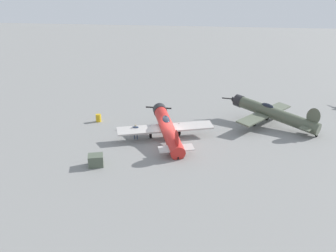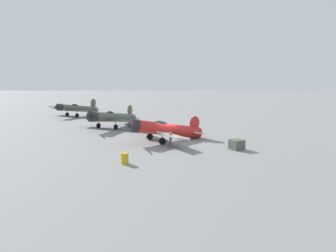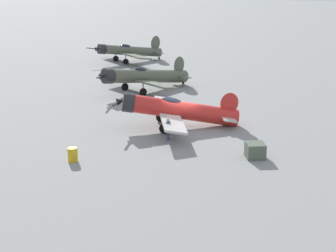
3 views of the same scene
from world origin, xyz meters
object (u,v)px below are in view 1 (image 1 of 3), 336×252
(fuel_drum, at_px, (98,118))
(equipment_crate, at_px, (96,160))
(airplane_foreground, at_px, (167,128))
(airplane_mid_apron, at_px, (271,113))
(ground_crew_mechanic, at_px, (136,130))

(fuel_drum, bearing_deg, equipment_crate, 116.39)
(airplane_foreground, xyz_separation_m, equipment_crate, (4.46, 7.60, -0.93))
(airplane_mid_apron, bearing_deg, fuel_drum, 39.43)
(equipment_crate, bearing_deg, airplane_mid_apron, -133.97)
(ground_crew_mechanic, bearing_deg, airplane_foreground, 95.45)
(airplane_mid_apron, relative_size, equipment_crate, 6.71)
(equipment_crate, bearing_deg, ground_crew_mechanic, -99.30)
(airplane_mid_apron, relative_size, ground_crew_mechanic, 6.94)
(equipment_crate, relative_size, fuel_drum, 1.84)
(airplane_foreground, distance_m, ground_crew_mechanic, 3.42)
(airplane_foreground, bearing_deg, airplane_mid_apron, -81.73)
(ground_crew_mechanic, bearing_deg, equipment_crate, -15.32)
(fuel_drum, bearing_deg, airplane_mid_apron, -167.35)
(airplane_mid_apron, xyz_separation_m, ground_crew_mechanic, (13.93, 8.70, -0.58))
(ground_crew_mechanic, distance_m, fuel_drum, 7.78)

